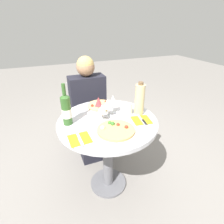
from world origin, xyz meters
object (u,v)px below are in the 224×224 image
(seated_diner, at_px, (91,114))
(chair_behind_diner, at_px, (88,117))
(pizza_large, at_px, (116,129))
(wine_bottle, at_px, (66,110))
(dining_table, at_px, (108,135))
(tall_carafe, at_px, (139,99))

(seated_diner, bearing_deg, chair_behind_diner, -90.00)
(pizza_large, distance_m, wine_bottle, 0.42)
(dining_table, xyz_separation_m, pizza_large, (-0.00, -0.18, 0.17))
(dining_table, relative_size, chair_behind_diner, 0.97)
(dining_table, relative_size, seated_diner, 0.71)
(pizza_large, relative_size, tall_carafe, 0.97)
(seated_diner, relative_size, pizza_large, 4.14)
(dining_table, xyz_separation_m, chair_behind_diner, (0.00, 0.72, -0.18))
(seated_diner, xyz_separation_m, tall_carafe, (0.29, -0.58, 0.37))
(dining_table, bearing_deg, seated_diner, 89.59)
(chair_behind_diner, height_order, pizza_large, chair_behind_diner)
(chair_behind_diner, xyz_separation_m, pizza_large, (-0.00, -0.90, 0.35))
(seated_diner, xyz_separation_m, wine_bottle, (-0.32, -0.52, 0.36))
(wine_bottle, bearing_deg, pizza_large, -37.36)
(pizza_large, relative_size, wine_bottle, 0.85)
(chair_behind_diner, bearing_deg, dining_table, 89.67)
(pizza_large, xyz_separation_m, wine_bottle, (-0.32, 0.24, 0.12))
(chair_behind_diner, height_order, wine_bottle, wine_bottle)
(chair_behind_diner, distance_m, pizza_large, 0.97)
(chair_behind_diner, height_order, seated_diner, seated_diner)
(wine_bottle, bearing_deg, chair_behind_diner, 63.98)
(seated_diner, height_order, pizza_large, seated_diner)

